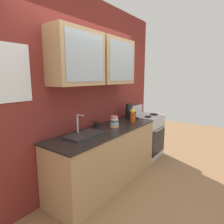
{
  "coord_description": "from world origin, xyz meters",
  "views": [
    {
      "loc": [
        -2.27,
        -1.77,
        1.69
      ],
      "look_at": [
        0.15,
        0.0,
        1.14
      ],
      "focal_mm": 30.88,
      "sensor_mm": 36.0,
      "label": 1
    }
  ],
  "objects_px": {
    "vase": "(133,116)",
    "stove_range": "(146,135)",
    "cup_near_sink": "(97,124)",
    "coffee_maker": "(131,113)",
    "bowl_stack": "(114,122)",
    "sink_faucet": "(84,134)"
  },
  "relations": [
    {
      "from": "vase",
      "to": "stove_range",
      "type": "bearing_deg",
      "value": 6.64
    },
    {
      "from": "cup_near_sink",
      "to": "coffee_maker",
      "type": "xyz_separation_m",
      "value": [
        0.86,
        -0.13,
        0.07
      ]
    },
    {
      "from": "vase",
      "to": "coffee_maker",
      "type": "distance_m",
      "value": 0.28
    },
    {
      "from": "bowl_stack",
      "to": "coffee_maker",
      "type": "relative_size",
      "value": 0.63
    },
    {
      "from": "bowl_stack",
      "to": "vase",
      "type": "distance_m",
      "value": 0.48
    },
    {
      "from": "cup_near_sink",
      "to": "vase",
      "type": "bearing_deg",
      "value": -25.61
    },
    {
      "from": "stove_range",
      "to": "vase",
      "type": "height_order",
      "value": "vase"
    },
    {
      "from": "sink_faucet",
      "to": "vase",
      "type": "distance_m",
      "value": 1.12
    },
    {
      "from": "bowl_stack",
      "to": "coffee_maker",
      "type": "xyz_separation_m",
      "value": [
        0.7,
        0.11,
        0.03
      ]
    },
    {
      "from": "stove_range",
      "to": "bowl_stack",
      "type": "distance_m",
      "value": 1.3
    },
    {
      "from": "sink_faucet",
      "to": "cup_near_sink",
      "type": "xyz_separation_m",
      "value": [
        0.48,
        0.18,
        0.02
      ]
    },
    {
      "from": "sink_faucet",
      "to": "bowl_stack",
      "type": "distance_m",
      "value": 0.64
    },
    {
      "from": "stove_range",
      "to": "sink_faucet",
      "type": "distance_m",
      "value": 1.89
    },
    {
      "from": "bowl_stack",
      "to": "coffee_maker",
      "type": "bearing_deg",
      "value": 8.65
    },
    {
      "from": "bowl_stack",
      "to": "cup_near_sink",
      "type": "relative_size",
      "value": 1.5
    },
    {
      "from": "cup_near_sink",
      "to": "coffee_maker",
      "type": "bearing_deg",
      "value": -8.77
    },
    {
      "from": "bowl_stack",
      "to": "coffee_maker",
      "type": "distance_m",
      "value": 0.71
    },
    {
      "from": "stove_range",
      "to": "bowl_stack",
      "type": "height_order",
      "value": "bowl_stack"
    },
    {
      "from": "bowl_stack",
      "to": "stove_range",
      "type": "bearing_deg",
      "value": 0.97
    },
    {
      "from": "vase",
      "to": "sink_faucet",
      "type": "bearing_deg",
      "value": 173.73
    },
    {
      "from": "sink_faucet",
      "to": "cup_near_sink",
      "type": "bearing_deg",
      "value": 20.59
    },
    {
      "from": "sink_faucet",
      "to": "vase",
      "type": "height_order",
      "value": "sink_faucet"
    }
  ]
}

